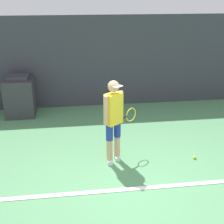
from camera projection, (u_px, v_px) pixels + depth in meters
The scene contains 6 objects.
ground_plane at pixel (132, 188), 5.48m from camera, with size 24.00×24.00×0.00m, color #518C5B.
back_wall at pixel (103, 62), 9.04m from camera, with size 24.00×0.10×2.62m.
court_baseline at pixel (132, 189), 5.45m from camera, with size 21.60×0.10×0.01m.
tennis_player at pixel (114, 118), 6.02m from camera, with size 0.73×0.60×1.69m.
tennis_ball at pixel (195, 157), 6.42m from camera, with size 0.07×0.07×0.07m.
covered_chair at pixel (20, 96), 8.54m from camera, with size 0.77×0.83×1.13m.
Camera 1 is at (-0.97, -4.52, 3.25)m, focal length 50.00 mm.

